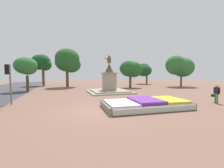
% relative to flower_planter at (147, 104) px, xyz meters
% --- Properties ---
extents(ground_plane, '(91.59, 91.59, 0.00)m').
position_rel_flower_planter_xyz_m(ground_plane, '(-3.54, 0.30, -0.28)').
color(ground_plane, brown).
extents(flower_planter, '(6.34, 3.59, 0.66)m').
position_rel_flower_planter_xyz_m(flower_planter, '(0.00, 0.00, 0.00)').
color(flower_planter, '#38281C').
rests_on(flower_planter, ground_plane).
extents(statue_monument, '(5.41, 5.41, 4.87)m').
position_rel_flower_planter_xyz_m(statue_monument, '(0.11, 9.37, 0.74)').
color(statue_monument, '#A09681').
rests_on(statue_monument, ground_plane).
extents(traffic_light_mid_block, '(0.41, 0.28, 3.23)m').
position_rel_flower_planter_xyz_m(traffic_light_mid_block, '(-9.84, 4.52, 1.96)').
color(traffic_light_mid_block, slate).
rests_on(traffic_light_mid_block, ground_plane).
extents(pedestrian_with_handbag, '(0.22, 0.73, 1.60)m').
position_rel_flower_planter_xyz_m(pedestrian_with_handbag, '(6.54, -0.34, 0.61)').
color(pedestrian_with_handbag, '#338C4C').
rests_on(pedestrian_with_handbag, ground_plane).
extents(park_tree_far_left, '(4.63, 4.71, 7.06)m').
position_rel_flower_planter_xyz_m(park_tree_far_left, '(-4.60, 19.46, 4.51)').
color(park_tree_far_left, brown).
rests_on(park_tree_far_left, ground_plane).
extents(park_tree_behind_statue, '(5.49, 4.00, 5.90)m').
position_rel_flower_planter_xyz_m(park_tree_behind_statue, '(15.51, 13.56, 3.57)').
color(park_tree_behind_statue, '#4C3823').
rests_on(park_tree_behind_statue, ground_plane).
extents(park_tree_far_right, '(3.92, 3.57, 6.33)m').
position_rel_flower_planter_xyz_m(park_tree_far_right, '(-9.58, 23.98, 4.39)').
color(park_tree_far_right, brown).
rests_on(park_tree_far_right, ground_plane).
extents(park_tree_street_side, '(3.63, 3.96, 4.90)m').
position_rel_flower_planter_xyz_m(park_tree_street_side, '(12.81, 22.16, 3.07)').
color(park_tree_street_side, brown).
rests_on(park_tree_street_side, ground_plane).
extents(park_tree_mid_canopy, '(3.93, 3.27, 4.77)m').
position_rel_flower_planter_xyz_m(park_tree_mid_canopy, '(5.72, 14.74, 3.02)').
color(park_tree_mid_canopy, brown).
rests_on(park_tree_mid_canopy, ground_plane).
extents(park_tree_distant, '(3.02, 3.09, 4.78)m').
position_rel_flower_planter_xyz_m(park_tree_distant, '(-10.45, 14.36, 3.17)').
color(park_tree_distant, '#4C3823').
rests_on(park_tree_distant, ground_plane).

